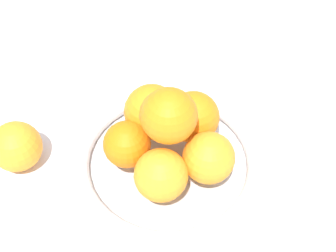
% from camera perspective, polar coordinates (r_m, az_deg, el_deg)
% --- Properties ---
extents(ground_plane, '(4.00, 4.00, 0.00)m').
position_cam_1_polar(ground_plane, '(0.71, 0.00, -5.57)').
color(ground_plane, silver).
extents(fruit_bowl, '(0.27, 0.27, 0.04)m').
position_cam_1_polar(fruit_bowl, '(0.69, 0.00, -4.63)').
color(fruit_bowl, silver).
rests_on(fruit_bowl, ground_plane).
extents(orange_pile, '(0.18, 0.19, 0.14)m').
position_cam_1_polar(orange_pile, '(0.64, 0.16, -0.74)').
color(orange_pile, orange).
rests_on(orange_pile, fruit_bowl).
extents(stray_orange, '(0.08, 0.08, 0.08)m').
position_cam_1_polar(stray_orange, '(0.73, -17.99, -2.39)').
color(stray_orange, orange).
rests_on(stray_orange, ground_plane).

